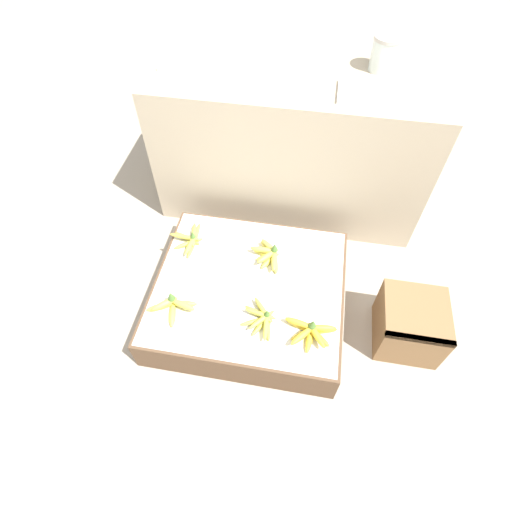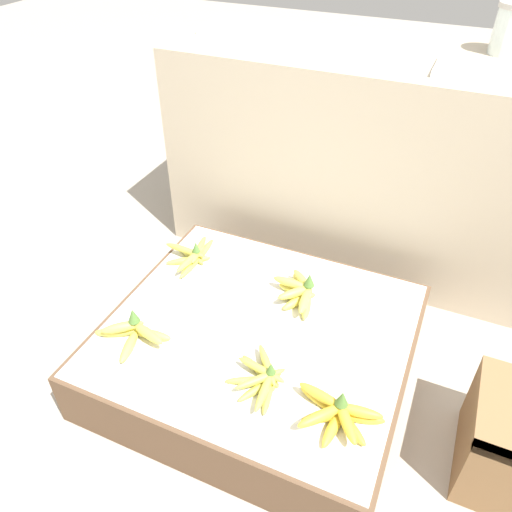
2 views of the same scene
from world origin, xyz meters
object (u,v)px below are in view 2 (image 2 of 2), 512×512
Objects in this scene: banana_bunch_middle_left at (193,255)px; banana_bunch_middle_midright at (300,292)px; banana_bunch_front_right at (337,413)px; banana_bunch_front_midright at (263,377)px; banana_bunch_front_left at (133,333)px; foam_tray_white at (473,70)px.

banana_bunch_middle_left is 1.16× the size of banana_bunch_middle_midright.
banana_bunch_front_right reaches higher than banana_bunch_middle_left.
banana_bunch_front_midright is 0.91× the size of banana_bunch_middle_left.
banana_bunch_front_midright is (0.41, 0.01, -0.01)m from banana_bunch_front_left.
foam_tray_white is (0.31, 0.90, 0.60)m from banana_bunch_front_midright.
banana_bunch_middle_left is at bearing 147.28° from banana_bunch_front_right.
banana_bunch_front_left is 0.41m from banana_bunch_front_midright.
banana_bunch_middle_left is 0.42m from banana_bunch_middle_midright.
banana_bunch_middle_midright is at bearing -121.78° from foam_tray_white.
banana_bunch_front_midright is 0.22m from banana_bunch_front_right.
banana_bunch_front_right is 1.14× the size of banana_bunch_middle_midright.
banana_bunch_front_right is 0.46m from banana_bunch_middle_midright.
banana_bunch_front_left reaches higher than banana_bunch_front_midright.
banana_bunch_front_right is at bearing -32.72° from banana_bunch_middle_left.
banana_bunch_front_left reaches higher than banana_bunch_middle_midright.
banana_bunch_front_left reaches higher than banana_bunch_middle_left.
banana_bunch_front_left reaches higher than banana_bunch_front_right.
banana_bunch_front_midright is 1.13m from foam_tray_white.
banana_bunch_middle_midright is (-0.24, 0.39, 0.00)m from banana_bunch_front_right.
banana_bunch_front_right is 1.11m from foam_tray_white.
foam_tray_white reaches higher than banana_bunch_middle_midright.
banana_bunch_middle_midright is at bearing -4.72° from banana_bunch_middle_left.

